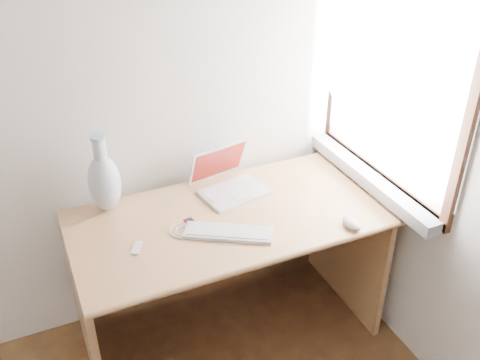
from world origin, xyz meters
name	(u,v)px	position (x,y,z in m)	size (l,w,h in m)	color
window	(387,81)	(1.72, 1.30, 1.28)	(0.11, 0.99, 1.10)	white
desk	(221,243)	(0.96, 1.43, 0.53)	(1.40, 0.70, 0.74)	tan
laptop	(231,181)	(1.07, 1.54, 0.79)	(0.34, 0.31, 0.21)	silver
external_keyboard	(228,232)	(0.91, 1.22, 0.75)	(0.38, 0.29, 0.02)	white
mouse	(352,223)	(1.43, 1.05, 0.76)	(0.07, 0.11, 0.04)	silver
ipod	(192,223)	(0.80, 1.35, 0.74)	(0.05, 0.09, 0.01)	#A80B13
cable_coil	(182,231)	(0.74, 1.32, 0.74)	(0.11, 0.11, 0.01)	white
remote	(137,248)	(0.53, 1.28, 0.74)	(0.03, 0.08, 0.01)	white
vase	(104,181)	(0.49, 1.62, 0.89)	(0.14, 0.14, 0.37)	silver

